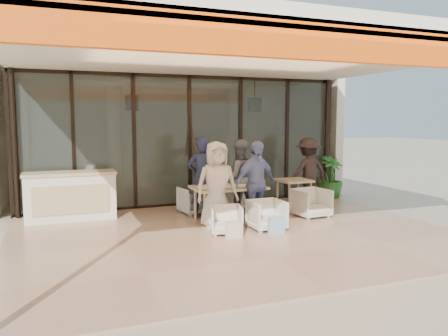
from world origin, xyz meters
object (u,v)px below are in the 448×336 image
at_px(diner_grey, 238,178).
at_px(side_table, 294,184).
at_px(chair_near_right, 267,213).
at_px(standing_woman, 308,172).
at_px(potted_palm, 331,177).
at_px(diner_periwinkle, 256,183).
at_px(dining_table, 228,189).
at_px(diner_cream, 217,185).
at_px(host_counter, 71,196).
at_px(chair_far_left, 196,199).
at_px(chair_near_left, 226,218).
at_px(side_chair, 311,202).
at_px(chair_far_right, 230,198).
at_px(diner_navy, 202,178).

height_order(diner_grey, side_table, diner_grey).
xyz_separation_m(chair_near_right, standing_woman, (2.05, 1.84, 0.52)).
bearing_deg(potted_palm, diner_periwinkle, -148.13).
bearing_deg(dining_table, diner_grey, 46.21).
bearing_deg(chair_near_right, side_table, 44.33).
bearing_deg(diner_cream, host_counter, 148.70).
height_order(chair_far_left, side_table, side_table).
bearing_deg(chair_far_left, chair_near_left, 81.15).
bearing_deg(chair_far_left, side_chair, 141.69).
xyz_separation_m(chair_near_right, side_table, (1.40, 1.39, 0.31)).
height_order(diner_cream, standing_woman, diner_cream).
bearing_deg(chair_far_left, host_counter, -15.00).
height_order(host_counter, diner_cream, diner_cream).
relative_size(host_counter, standing_woman, 1.09).
distance_m(host_counter, diner_periwinkle, 3.89).
bearing_deg(diner_grey, side_chair, 152.52).
bearing_deg(host_counter, side_table, -9.28).
bearing_deg(side_table, chair_near_left, -148.21).
distance_m(dining_table, side_chair, 1.88).
xyz_separation_m(chair_far_right, diner_grey, (0.00, -0.50, 0.53)).
xyz_separation_m(dining_table, diner_cream, (-0.41, -0.46, 0.17)).
relative_size(host_counter, side_chair, 2.62).
height_order(diner_navy, diner_periwinkle, diner_navy).
relative_size(side_table, side_chair, 1.06).
distance_m(chair_near_right, standing_woman, 2.81).
distance_m(chair_near_right, potted_palm, 4.00).
distance_m(dining_table, diner_navy, 0.64).
distance_m(dining_table, chair_near_right, 1.11).
bearing_deg(diner_navy, host_counter, -2.64).
distance_m(host_counter, potted_palm, 6.65).
relative_size(diner_cream, potted_palm, 1.48).
bearing_deg(potted_palm, side_chair, -133.87).
bearing_deg(side_table, chair_near_right, -135.21).
height_order(dining_table, side_table, dining_table).
height_order(diner_navy, standing_woman, diner_navy).
distance_m(side_table, potted_palm, 2.05).
distance_m(chair_near_left, side_chair, 2.33).
bearing_deg(diner_cream, chair_far_right, 60.15).
distance_m(chair_near_right, diner_grey, 1.49).
relative_size(dining_table, diner_cream, 0.88).
height_order(chair_far_right, chair_near_right, chair_near_right).
distance_m(host_counter, side_chair, 5.13).
height_order(diner_cream, diner_periwinkle, diner_cream).
height_order(chair_far_left, potted_palm, potted_palm).
xyz_separation_m(chair_near_left, diner_navy, (0.00, 1.40, 0.59)).
xyz_separation_m(chair_far_left, diner_periwinkle, (0.84, -1.40, 0.51)).
bearing_deg(chair_near_left, host_counter, 155.77).
distance_m(chair_near_left, side_table, 2.65).
distance_m(chair_far_left, diner_cream, 1.49).
distance_m(chair_near_left, potted_palm, 4.69).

